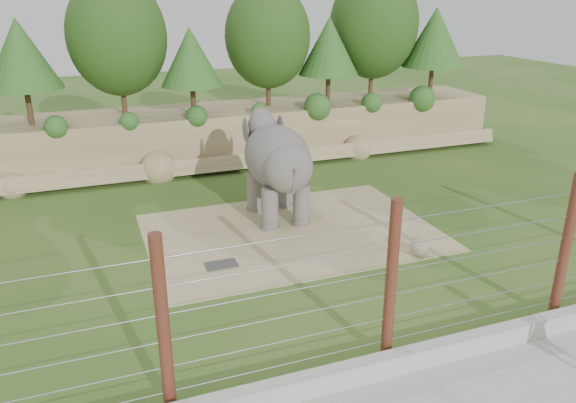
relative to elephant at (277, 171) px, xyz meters
name	(u,v)px	position (x,y,z in m)	size (l,w,h in m)	color
ground	(311,273)	(-0.51, -4.49, -1.83)	(90.00, 90.00, 0.00)	#2F571B
back_embankment	(221,79)	(0.08, 8.19, 2.13)	(30.00, 5.52, 8.77)	#837251
dirt_patch	(291,232)	(-0.01, -1.49, -1.82)	(10.00, 7.00, 0.02)	tan
drain_grate	(221,265)	(-2.96, -3.08, -1.80)	(1.00, 0.60, 0.03)	#262628
elephant	(277,171)	(0.00, 0.00, 0.00)	(1.94, 4.53, 3.67)	#5E5954
stone_ball	(420,247)	(3.17, -4.70, -1.49)	(0.64, 0.64, 0.64)	gray
retaining_wall	(397,362)	(-0.51, -9.49, -1.58)	(26.00, 0.35, 0.50)	#B3B0A6
barrier_fence	(391,283)	(-0.51, -8.99, 0.17)	(20.26, 0.26, 4.00)	#502014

